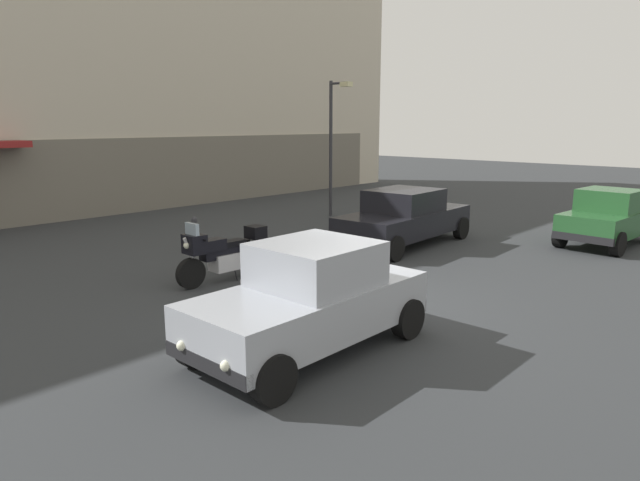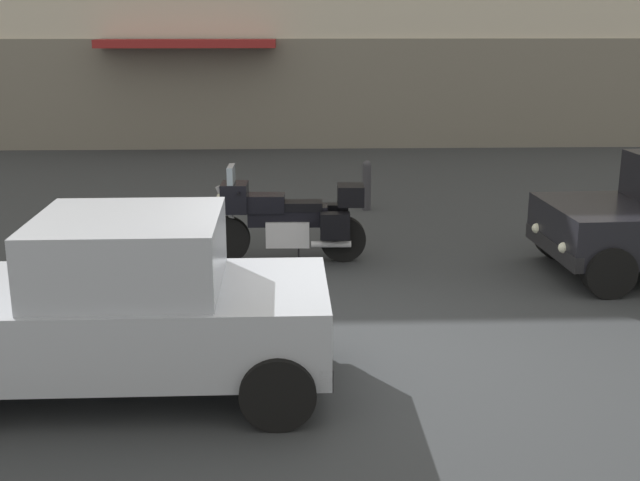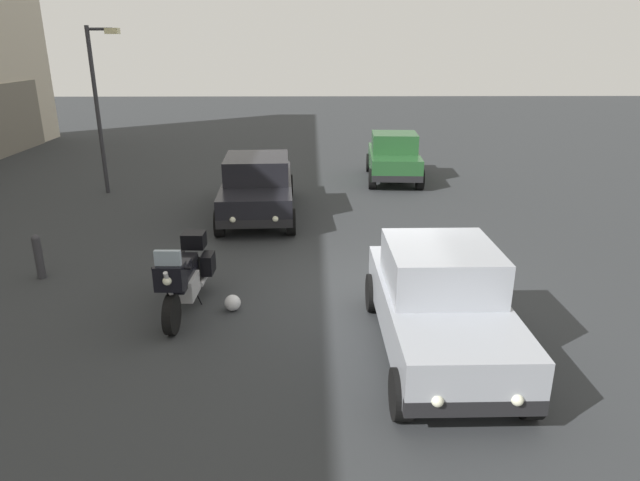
{
  "view_description": "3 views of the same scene",
  "coord_description": "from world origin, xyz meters",
  "px_view_note": "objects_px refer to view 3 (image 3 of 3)",
  "views": [
    {
      "loc": [
        -7.84,
        -6.17,
        3.35
      ],
      "look_at": [
        -0.07,
        1.05,
        1.12
      ],
      "focal_mm": 31.56,
      "sensor_mm": 36.0,
      "label": 1
    },
    {
      "loc": [
        -0.59,
        -7.54,
        3.3
      ],
      "look_at": [
        -0.28,
        1.02,
        0.93
      ],
      "focal_mm": 45.21,
      "sensor_mm": 36.0,
      "label": 2
    },
    {
      "loc": [
        -9.33,
        1.15,
        4.32
      ],
      "look_at": [
        -0.41,
        1.02,
        1.15
      ],
      "focal_mm": 31.25,
      "sensor_mm": 36.0,
      "label": 3
    }
  ],
  "objects_px": {
    "car_sedan_far": "(258,185)",
    "streetlamp_curbside": "(100,95)",
    "motorcycle": "(184,275)",
    "bollard_curbside": "(38,255)",
    "helmet": "(233,303)",
    "car_compact_side": "(394,157)",
    "car_hatchback_near": "(440,303)"
  },
  "relations": [
    {
      "from": "car_sedan_far",
      "to": "streetlamp_curbside",
      "type": "xyz_separation_m",
      "value": [
        2.32,
        4.68,
        2.13
      ]
    },
    {
      "from": "motorcycle",
      "to": "bollard_curbside",
      "type": "relative_size",
      "value": 2.55
    },
    {
      "from": "helmet",
      "to": "car_sedan_far",
      "type": "bearing_deg",
      "value": 0.69
    },
    {
      "from": "car_compact_side",
      "to": "helmet",
      "type": "bearing_deg",
      "value": 160.65
    },
    {
      "from": "motorcycle",
      "to": "bollard_curbside",
      "type": "distance_m",
      "value": 3.4
    },
    {
      "from": "streetlamp_curbside",
      "to": "bollard_curbside",
      "type": "relative_size",
      "value": 5.39
    },
    {
      "from": "car_hatchback_near",
      "to": "car_compact_side",
      "type": "xyz_separation_m",
      "value": [
        11.02,
        -0.87,
        -0.04
      ]
    },
    {
      "from": "motorcycle",
      "to": "helmet",
      "type": "relative_size",
      "value": 8.08
    },
    {
      "from": "motorcycle",
      "to": "car_compact_side",
      "type": "xyz_separation_m",
      "value": [
        9.52,
        -4.88,
        0.15
      ]
    },
    {
      "from": "car_sedan_far",
      "to": "streetlamp_curbside",
      "type": "bearing_deg",
      "value": -119.23
    },
    {
      "from": "motorcycle",
      "to": "helmet",
      "type": "height_order",
      "value": "motorcycle"
    },
    {
      "from": "car_compact_side",
      "to": "bollard_curbside",
      "type": "relative_size",
      "value": 4.0
    },
    {
      "from": "car_hatchback_near",
      "to": "bollard_curbside",
      "type": "distance_m",
      "value": 7.68
    },
    {
      "from": "helmet",
      "to": "motorcycle",
      "type": "bearing_deg",
      "value": 84.5
    },
    {
      "from": "car_hatchback_near",
      "to": "streetlamp_curbside",
      "type": "xyz_separation_m",
      "value": [
        9.47,
        7.94,
        2.11
      ]
    },
    {
      "from": "streetlamp_curbside",
      "to": "car_sedan_far",
      "type": "bearing_deg",
      "value": -116.37
    },
    {
      "from": "motorcycle",
      "to": "car_compact_side",
      "type": "distance_m",
      "value": 10.7
    },
    {
      "from": "motorcycle",
      "to": "car_compact_side",
      "type": "height_order",
      "value": "car_compact_side"
    },
    {
      "from": "bollard_curbside",
      "to": "motorcycle",
      "type": "bearing_deg",
      "value": -114.03
    },
    {
      "from": "car_sedan_far",
      "to": "streetlamp_curbside",
      "type": "distance_m",
      "value": 5.64
    },
    {
      "from": "car_hatchback_near",
      "to": "bollard_curbside",
      "type": "bearing_deg",
      "value": -112.58
    },
    {
      "from": "motorcycle",
      "to": "car_hatchback_near",
      "type": "distance_m",
      "value": 4.28
    },
    {
      "from": "car_sedan_far",
      "to": "car_compact_side",
      "type": "height_order",
      "value": "same"
    },
    {
      "from": "motorcycle",
      "to": "car_sedan_far",
      "type": "distance_m",
      "value": 5.7
    },
    {
      "from": "motorcycle",
      "to": "streetlamp_curbside",
      "type": "height_order",
      "value": "streetlamp_curbside"
    },
    {
      "from": "helmet",
      "to": "bollard_curbside",
      "type": "xyz_separation_m",
      "value": [
        1.46,
        3.91,
        0.33
      ]
    },
    {
      "from": "motorcycle",
      "to": "streetlamp_curbside",
      "type": "relative_size",
      "value": 0.47
    },
    {
      "from": "streetlamp_curbside",
      "to": "car_hatchback_near",
      "type": "bearing_deg",
      "value": -140.0
    },
    {
      "from": "helmet",
      "to": "streetlamp_curbside",
      "type": "height_order",
      "value": "streetlamp_curbside"
    },
    {
      "from": "helmet",
      "to": "car_sedan_far",
      "type": "height_order",
      "value": "car_sedan_far"
    },
    {
      "from": "bollard_curbside",
      "to": "streetlamp_curbside",
      "type": "bearing_deg",
      "value": 7.21
    },
    {
      "from": "helmet",
      "to": "car_hatchback_near",
      "type": "xyz_separation_m",
      "value": [
        -1.42,
        -3.2,
        0.67
      ]
    }
  ]
}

